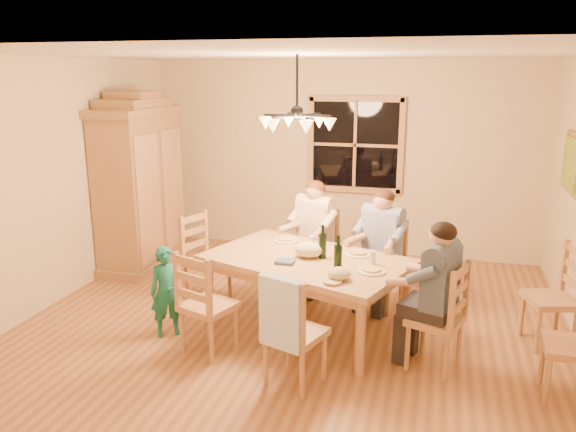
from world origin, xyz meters
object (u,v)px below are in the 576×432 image
(chair_far_right, at_px, (380,281))
(wine_bottle_b, at_px, (338,253))
(adult_slate_man, at_px, (439,278))
(child, at_px, (167,292))
(chandelier, at_px, (297,121))
(chair_near_right, at_px, (295,350))
(chair_spare_back, at_px, (549,314))
(chair_end_left, at_px, (208,274))
(chair_near_left, at_px, (209,321))
(chair_far_left, at_px, (314,266))
(adult_plaid_man, at_px, (382,235))
(chair_spare_front, at_px, (569,364))
(adult_woman, at_px, (314,223))
(armoire, at_px, (140,188))
(dining_table, at_px, (306,267))
(wine_bottle_a, at_px, (323,241))
(chair_end_right, at_px, (434,335))

(chair_far_right, xyz_separation_m, wine_bottle_b, (-0.29, -1.00, 0.62))
(adult_slate_man, bearing_deg, child, 110.38)
(chandelier, distance_m, adult_slate_man, 1.98)
(chair_near_right, bearing_deg, chair_spare_back, 50.80)
(chair_end_left, xyz_separation_m, chair_spare_back, (3.56, -0.15, 0.00))
(chair_near_left, xyz_separation_m, chair_spare_back, (3.06, 0.99, 0.00))
(chair_far_left, bearing_deg, chair_spare_back, -177.09)
(chair_spare_back, bearing_deg, adult_plaid_man, 59.00)
(chair_spare_front, bearing_deg, wine_bottle_b, 80.44)
(chair_near_left, bearing_deg, chair_spare_front, 19.75)
(adult_woman, xyz_separation_m, wine_bottle_b, (0.51, -1.29, 0.08))
(chair_end_left, height_order, adult_slate_man, adult_slate_man)
(chair_far_right, distance_m, chair_end_left, 1.94)
(armoire, distance_m, dining_table, 2.92)
(adult_plaid_man, xyz_separation_m, chair_spare_front, (1.65, -1.41, -0.54))
(adult_woman, xyz_separation_m, wine_bottle_a, (0.30, -0.97, 0.08))
(chair_far_left, height_order, chair_near_right, same)
(chair_spare_front, distance_m, chair_spare_back, 0.97)
(chair_end_right, relative_size, wine_bottle_a, 3.00)
(chair_far_left, height_order, chair_end_left, same)
(chair_far_left, xyz_separation_m, chair_far_right, (0.81, -0.28, 0.00))
(chair_spare_back, bearing_deg, adult_slate_man, 109.41)
(child, bearing_deg, wine_bottle_a, -16.21)
(adult_slate_man, bearing_deg, wine_bottle_b, 98.29)
(wine_bottle_a, xyz_separation_m, child, (-1.43, -0.54, -0.47))
(chair_far_right, distance_m, adult_plaid_man, 0.54)
(chandelier, relative_size, adult_woman, 0.88)
(armoire, relative_size, wine_bottle_b, 6.97)
(chair_far_left, relative_size, chair_near_left, 1.00)
(chair_end_left, relative_size, chair_spare_front, 1.00)
(wine_bottle_b, bearing_deg, adult_plaid_man, 73.60)
(dining_table, height_order, chair_spare_front, chair_spare_front)
(wine_bottle_a, xyz_separation_m, wine_bottle_b, (0.21, -0.32, 0.00))
(armoire, bearing_deg, chair_far_left, -7.29)
(child, height_order, chair_spare_back, chair_spare_back)
(dining_table, relative_size, chair_far_left, 2.23)
(adult_plaid_man, xyz_separation_m, child, (-1.94, -1.22, -0.39))
(wine_bottle_b, height_order, chair_spare_back, wine_bottle_b)
(armoire, bearing_deg, chair_spare_front, -22.40)
(chair_far_right, bearing_deg, chair_spare_back, -175.63)
(adult_slate_man, relative_size, wine_bottle_b, 2.65)
(adult_woman, relative_size, chair_spare_back, 0.88)
(chair_near_left, distance_m, chair_near_right, 0.96)
(chair_far_left, relative_size, wine_bottle_b, 3.00)
(chair_far_right, distance_m, child, 2.30)
(chair_far_left, xyz_separation_m, chair_end_right, (1.42, -1.46, 0.00))
(chair_end_left, bearing_deg, wine_bottle_a, 93.73)
(armoire, xyz_separation_m, adult_woman, (2.42, -0.31, -0.22))
(chair_spare_back, bearing_deg, child, 86.31)
(chair_near_right, distance_m, child, 1.54)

